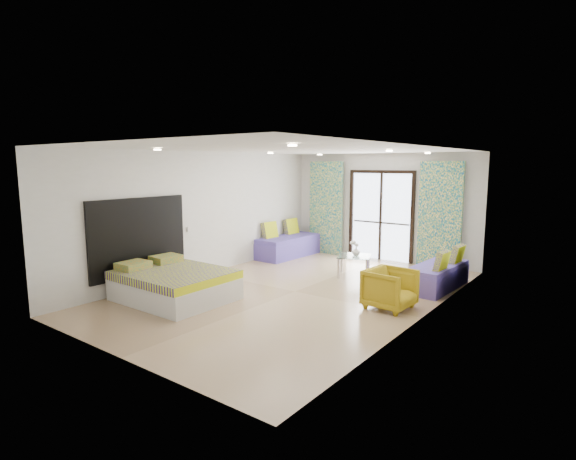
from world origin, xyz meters
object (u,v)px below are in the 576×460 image
Objects in this scene: armchair at (390,287)px; bed at (174,284)px; daybed_right at (438,275)px; coffee_table at (354,258)px; daybed_left at (288,245)px.

bed is at bearing 123.42° from armchair.
bed is 3.83m from armchair.
daybed_right is 1.93× the size of coffee_table.
armchair is (1.57, -1.62, -0.03)m from coffee_table.
armchair is (-0.23, -1.73, 0.11)m from daybed_right.
daybed_left is 2.60× the size of armchair.
daybed_left reaches higher than bed.
armchair is (3.36, 1.85, 0.10)m from bed.
daybed_left reaches higher than coffee_table.
daybed_left reaches higher than armchair.
daybed_left is 4.70m from armchair.
armchair is at bearing -94.34° from daybed_right.
bed is at bearing -131.79° from daybed_right.
daybed_left is 1.12× the size of daybed_right.
armchair is at bearing 28.83° from bed.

